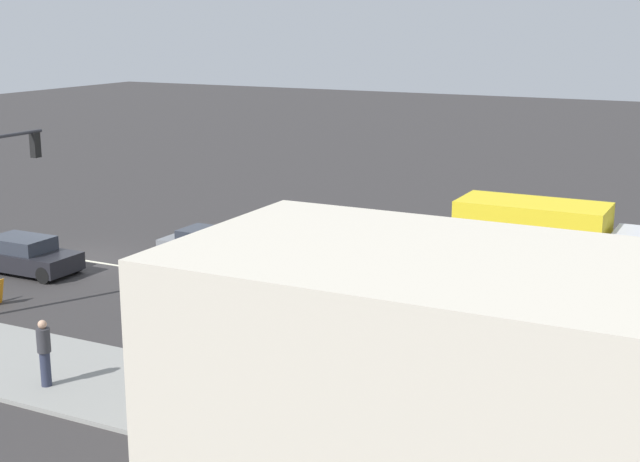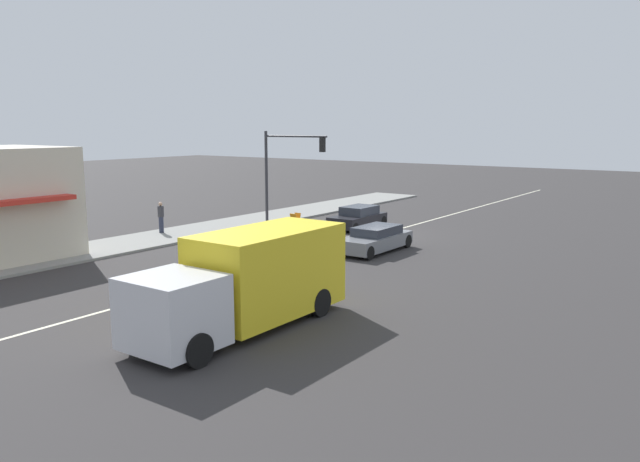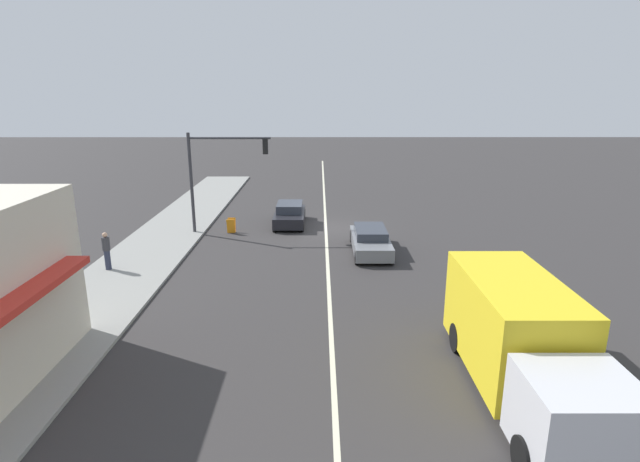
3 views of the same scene
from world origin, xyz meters
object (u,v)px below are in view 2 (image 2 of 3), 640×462
(suv_grey, at_px, (375,239))
(sedan_dark, at_px, (358,218))
(pedestrian, at_px, (161,217))
(warning_aframe_sign, at_px, (295,220))
(delivery_truck, at_px, (249,280))
(traffic_signal_main, at_px, (285,162))

(suv_grey, relative_size, sedan_dark, 1.13)
(pedestrian, height_order, sedan_dark, pedestrian)
(warning_aframe_sign, relative_size, delivery_truck, 0.11)
(sedan_dark, bearing_deg, delivery_truck, 112.15)
(sedan_dark, bearing_deg, suv_grey, 128.73)
(delivery_truck, distance_m, suv_grey, 12.55)
(suv_grey, distance_m, sedan_dark, 7.03)
(delivery_truck, height_order, sedan_dark, delivery_truck)
(pedestrian, relative_size, suv_grey, 0.38)
(traffic_signal_main, distance_m, sedan_dark, 5.51)
(sedan_dark, bearing_deg, pedestrian, 47.28)
(warning_aframe_sign, bearing_deg, suv_grey, 154.78)
(traffic_signal_main, xyz_separation_m, warning_aframe_sign, (-0.65, -0.17, -3.47))
(warning_aframe_sign, xyz_separation_m, delivery_truck, (-10.47, 15.82, 1.04))
(traffic_signal_main, bearing_deg, delivery_truck, 125.42)
(warning_aframe_sign, height_order, suv_grey, suv_grey)
(pedestrian, bearing_deg, suv_grey, -166.65)
(warning_aframe_sign, bearing_deg, traffic_signal_main, 14.74)
(pedestrian, height_order, suv_grey, pedestrian)
(warning_aframe_sign, distance_m, delivery_truck, 19.00)
(pedestrian, relative_size, warning_aframe_sign, 2.06)
(traffic_signal_main, distance_m, warning_aframe_sign, 3.54)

